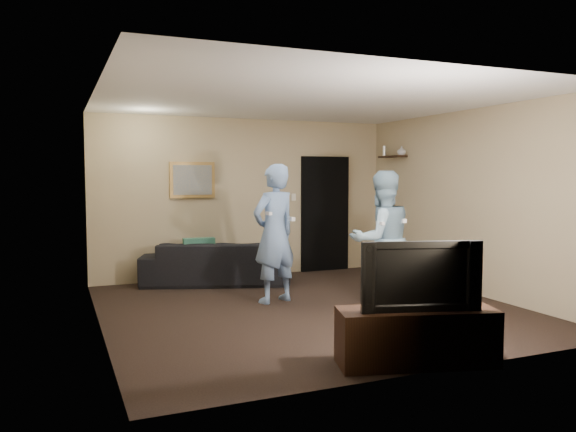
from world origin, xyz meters
name	(u,v)px	position (x,y,z in m)	size (l,w,h in m)	color
ground	(309,308)	(0.00, 0.00, 0.00)	(5.00, 5.00, 0.00)	black
ceiling	(309,100)	(0.00, 0.00, 2.60)	(5.00, 5.00, 0.04)	silver
wall_back	(246,198)	(0.00, 2.50, 1.30)	(5.00, 0.04, 2.60)	tan
wall_front	(434,220)	(0.00, -2.50, 1.30)	(5.00, 0.04, 2.60)	tan
wall_left	(98,210)	(-2.50, 0.00, 1.30)	(0.04, 5.00, 2.60)	tan
wall_right	(469,202)	(2.50, 0.00, 1.30)	(0.04, 5.00, 2.60)	tan
sofa	(216,262)	(-0.64, 2.02, 0.33)	(2.25, 0.88, 0.66)	black
throw_pillow	(199,254)	(-0.91, 2.02, 0.48)	(0.48, 0.15, 0.48)	#194D3D
painting_frame	(192,180)	(-0.90, 2.48, 1.60)	(0.72, 0.05, 0.57)	olive
painting_canvas	(193,180)	(-0.90, 2.45, 1.60)	(0.62, 0.01, 0.47)	slate
doorway	(325,214)	(1.45, 2.47, 1.00)	(0.90, 0.06, 2.00)	black
light_switch	(293,197)	(0.85, 2.48, 1.30)	(0.08, 0.02, 0.12)	silver
wall_shelf	(393,157)	(2.39, 1.80, 1.99)	(0.20, 0.60, 0.03)	black
shelf_vase	(402,151)	(2.39, 1.53, 2.08)	(0.14, 0.14, 0.15)	silver
shelf_figurine	(384,151)	(2.39, 2.06, 2.09)	(0.06, 0.06, 0.18)	silver
tv_console	(417,337)	(-0.01, -2.29, 0.25)	(1.39, 0.45, 0.50)	black
television	(418,275)	(-0.01, -2.29, 0.80)	(1.06, 0.14, 0.61)	black
wii_player_left	(274,233)	(-0.28, 0.49, 0.91)	(0.77, 0.62, 1.82)	#6B8BBA
wii_player_right	(382,240)	(0.82, -0.38, 0.87)	(0.87, 0.70, 1.73)	#7EA3B8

